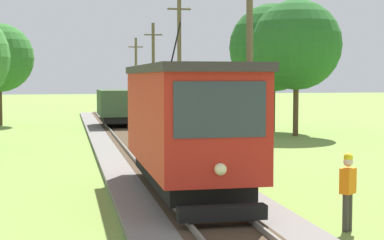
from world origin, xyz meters
name	(u,v)px	position (x,y,z in m)	size (l,w,h in m)	color
red_tram	(186,123)	(0.00, 18.65, 2.19)	(2.60, 8.54, 4.79)	red
freight_car	(117,106)	(0.00, 43.21, 1.56)	(2.40, 5.20, 2.31)	#384C33
utility_pole_mid	(250,65)	(3.26, 23.15, 3.91)	(1.40, 0.48, 7.64)	brown
utility_pole_far	(179,63)	(3.26, 37.45, 4.35)	(1.40, 0.27, 8.50)	brown
utility_pole_distant	(153,72)	(3.26, 48.46, 3.91)	(1.40, 0.45, 7.63)	brown
utility_pole_horizon	(136,75)	(3.26, 60.61, 3.72)	(1.40, 0.60, 7.24)	brown
track_worker	(348,188)	(2.88, 14.27, 0.98)	(0.45, 0.42, 1.78)	#38332D
tree_left_far	(296,45)	(9.98, 35.89, 5.37)	(5.30, 5.30, 8.03)	#4C3823
tree_horizon	(273,48)	(9.59, 38.93, 5.35)	(5.59, 5.59, 8.15)	#4C3823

